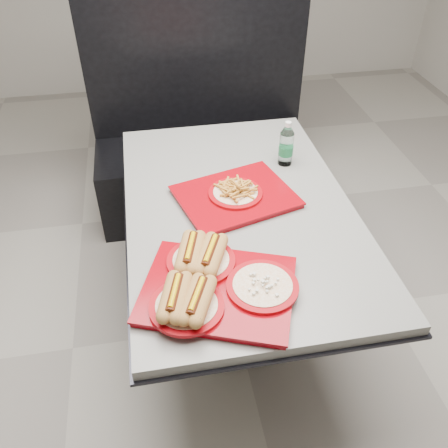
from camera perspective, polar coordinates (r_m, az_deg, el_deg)
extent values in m
plane|color=gray|center=(2.43, 1.47, -11.98)|extent=(6.00, 6.00, 0.00)
cylinder|color=black|center=(2.41, 1.48, -11.61)|extent=(0.52, 0.52, 0.05)
cylinder|color=black|center=(2.15, 1.64, -5.65)|extent=(0.11, 0.11, 0.66)
cube|color=black|center=(1.93, 1.81, 1.17)|extent=(0.92, 1.42, 0.01)
cube|color=gray|center=(1.92, 1.83, 1.76)|extent=(0.90, 1.40, 0.04)
cube|color=black|center=(3.03, -2.32, 5.78)|extent=(1.30, 0.55, 0.45)
cube|color=black|center=(2.97, -3.34, 17.60)|extent=(1.30, 0.10, 1.10)
cube|color=#91030C|center=(1.55, -0.74, -8.10)|extent=(0.57, 0.51, 0.02)
cube|color=#91030C|center=(1.54, -0.75, -7.76)|extent=(0.58, 0.52, 0.01)
cylinder|color=#9D050B|center=(1.48, -4.51, -9.83)|extent=(0.23, 0.23, 0.01)
cylinder|color=white|center=(1.47, -4.52, -9.66)|extent=(0.19, 0.19, 0.01)
cylinder|color=#9D050B|center=(1.61, -2.78, -4.46)|extent=(0.23, 0.23, 0.01)
cylinder|color=white|center=(1.61, -2.79, -4.28)|extent=(0.19, 0.19, 0.01)
cylinder|color=#9D050B|center=(1.54, 4.65, -7.46)|extent=(0.23, 0.23, 0.01)
cylinder|color=white|center=(1.53, 4.66, -7.28)|extent=(0.19, 0.19, 0.01)
cube|color=#91030C|center=(1.93, 1.37, 3.18)|extent=(0.52, 0.45, 0.02)
cube|color=#91030C|center=(1.93, 1.38, 3.48)|extent=(0.53, 0.46, 0.01)
cylinder|color=#9D050B|center=(1.92, 1.39, 3.72)|extent=(0.22, 0.22, 0.01)
cylinder|color=white|center=(1.92, 1.39, 3.87)|extent=(0.18, 0.18, 0.00)
cylinder|color=silver|center=(2.15, 7.46, 8.97)|extent=(0.06, 0.06, 0.15)
cylinder|color=#1B6F3C|center=(2.15, 7.44, 8.79)|extent=(0.07, 0.07, 0.04)
cone|color=silver|center=(2.10, 7.67, 11.15)|extent=(0.06, 0.06, 0.03)
cylinder|color=silver|center=(2.09, 7.74, 11.81)|extent=(0.03, 0.03, 0.02)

